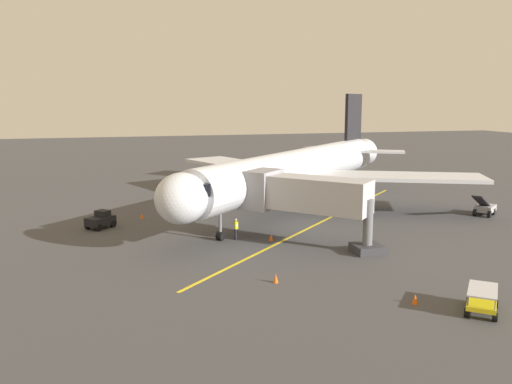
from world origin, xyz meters
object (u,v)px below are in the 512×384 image
(airplane, at_px, (298,170))
(baggage_cart_starboard_side, at_px, (482,300))
(jet_bridge, at_px, (297,194))
(ground_crew_marshaller, at_px, (236,229))
(tug_portside, at_px, (101,220))
(belt_loader_near_nose, at_px, (485,208))
(safety_cone_nose_left, at_px, (271,237))
(safety_cone_wing_starboard, at_px, (415,299))
(safety_cone_nose_right, at_px, (276,278))
(safety_cone_wing_port, at_px, (142,216))

(airplane, bearing_deg, baggage_cart_starboard_side, 90.59)
(jet_bridge, distance_m, ground_crew_marshaller, 5.54)
(jet_bridge, xyz_separation_m, tug_portside, (14.58, -8.75, -3.06))
(belt_loader_near_nose, bearing_deg, tug_portside, -7.08)
(airplane, distance_m, jet_bridge, 12.50)
(belt_loader_near_nose, xyz_separation_m, tug_portside, (35.09, -4.36, -0.01))
(jet_bridge, bearing_deg, baggage_cart_starboard_side, 106.69)
(jet_bridge, height_order, belt_loader_near_nose, jet_bridge)
(safety_cone_nose_left, bearing_deg, safety_cone_wing_starboard, 104.39)
(airplane, height_order, belt_loader_near_nose, airplane)
(safety_cone_nose_right, relative_size, safety_cone_wing_starboard, 1.00)
(safety_cone_nose_right, bearing_deg, belt_loader_near_nose, -152.91)
(safety_cone_wing_port, bearing_deg, jet_bridge, 133.68)
(ground_crew_marshaller, bearing_deg, safety_cone_wing_starboard, 112.05)
(tug_portside, xyz_separation_m, safety_cone_wing_port, (-3.59, -2.77, -0.43))
(tug_portside, distance_m, safety_cone_wing_starboard, 27.71)
(baggage_cart_starboard_side, height_order, safety_cone_nose_right, baggage_cart_starboard_side)
(airplane, height_order, baggage_cart_starboard_side, airplane)
(belt_loader_near_nose, height_order, safety_cone_nose_right, belt_loader_near_nose)
(safety_cone_nose_left, relative_size, safety_cone_wing_port, 1.00)
(jet_bridge, distance_m, safety_cone_nose_right, 9.97)
(jet_bridge, distance_m, safety_cone_wing_starboard, 14.07)
(tug_portside, bearing_deg, jet_bridge, 149.05)
(belt_loader_near_nose, xyz_separation_m, safety_cone_nose_right, (24.80, 12.68, -0.44))
(safety_cone_wing_starboard, bearing_deg, safety_cone_nose_left, -75.61)
(airplane, distance_m, safety_cone_nose_right, 22.11)
(belt_loader_near_nose, relative_size, safety_cone_nose_right, 7.93)
(ground_crew_marshaller, xyz_separation_m, tug_portside, (10.27, -6.79, -0.18))
(baggage_cart_starboard_side, bearing_deg, safety_cone_wing_starboard, -35.60)
(tug_portside, bearing_deg, ground_crew_marshaller, 146.51)
(safety_cone_nose_left, xyz_separation_m, safety_cone_wing_starboard, (-3.70, 14.41, 0.00))
(jet_bridge, bearing_deg, belt_loader_near_nose, -167.93)
(safety_cone_wing_starboard, bearing_deg, tug_portside, -53.39)
(safety_cone_wing_port, distance_m, safety_cone_wing_starboard, 28.16)
(belt_loader_near_nose, bearing_deg, baggage_cart_starboard_side, 51.26)
(safety_cone_nose_right, bearing_deg, safety_cone_nose_left, -105.36)
(belt_loader_near_nose, height_order, tug_portside, belt_loader_near_nose)
(safety_cone_wing_port, bearing_deg, tug_portside, 37.72)
(belt_loader_near_nose, xyz_separation_m, safety_cone_wing_port, (31.51, -7.13, -0.44))
(jet_bridge, xyz_separation_m, safety_cone_wing_port, (11.00, -11.52, -3.49))
(safety_cone_nose_left, distance_m, safety_cone_nose_right, 9.55)
(safety_cone_nose_left, bearing_deg, airplane, -119.46)
(safety_cone_nose_right, height_order, safety_cone_wing_port, same)
(jet_bridge, distance_m, baggage_cart_starboard_side, 16.39)
(ground_crew_marshaller, height_order, safety_cone_nose_left, ground_crew_marshaller)
(jet_bridge, bearing_deg, safety_cone_wing_port, -46.32)
(airplane, distance_m, ground_crew_marshaller, 13.42)
(ground_crew_marshaller, distance_m, safety_cone_wing_port, 11.69)
(safety_cone_wing_port, relative_size, safety_cone_wing_starboard, 1.00)
(safety_cone_nose_right, bearing_deg, baggage_cart_starboard_side, 141.38)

